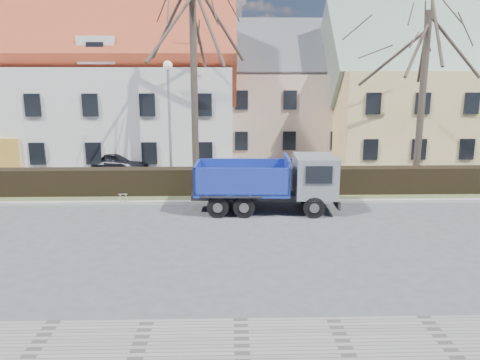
{
  "coord_description": "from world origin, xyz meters",
  "views": [
    {
      "loc": [
        -0.28,
        -16.23,
        5.8
      ],
      "look_at": [
        0.21,
        2.35,
        1.6
      ],
      "focal_mm": 35.0,
      "sensor_mm": 36.0,
      "label": 1
    }
  ],
  "objects_px": {
    "streetlight": "(170,127)",
    "parked_car_a": "(117,162)",
    "dump_truck": "(261,183)",
    "cart_frame": "(119,198)"
  },
  "relations": [
    {
      "from": "streetlight",
      "to": "parked_car_a",
      "type": "relative_size",
      "value": 1.61
    },
    {
      "from": "dump_truck",
      "to": "parked_car_a",
      "type": "relative_size",
      "value": 1.56
    },
    {
      "from": "dump_truck",
      "to": "streetlight",
      "type": "xyz_separation_m",
      "value": [
        -4.28,
        3.72,
        2.01
      ]
    },
    {
      "from": "streetlight",
      "to": "parked_car_a",
      "type": "xyz_separation_m",
      "value": [
        -3.73,
        4.35,
        -2.58
      ]
    },
    {
      "from": "parked_car_a",
      "to": "cart_frame",
      "type": "bearing_deg",
      "value": -148.78
    },
    {
      "from": "streetlight",
      "to": "parked_car_a",
      "type": "distance_m",
      "value": 6.29
    },
    {
      "from": "dump_truck",
      "to": "cart_frame",
      "type": "distance_m",
      "value": 6.59
    },
    {
      "from": "dump_truck",
      "to": "parked_car_a",
      "type": "distance_m",
      "value": 11.39
    },
    {
      "from": "dump_truck",
      "to": "cart_frame",
      "type": "xyz_separation_m",
      "value": [
        -6.39,
        1.25,
        -0.99
      ]
    },
    {
      "from": "parked_car_a",
      "to": "streetlight",
      "type": "bearing_deg",
      "value": -121.52
    }
  ]
}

